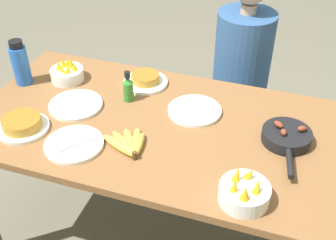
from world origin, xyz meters
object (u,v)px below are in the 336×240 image
empty_plate_far_left (195,111)px  person_figure (238,95)px  banana_bunch (129,144)px  frittata_plate_center (145,80)px  water_bottle (20,63)px  fruit_bowl_mango (67,73)px  empty_plate_far_right (74,144)px  skillet (287,137)px  empty_plate_near_front (76,105)px  hot_sauce_bottle (128,88)px  fruit_bowl_citrus (244,192)px  frittata_plate_side (22,125)px

empty_plate_far_left → person_figure: (0.11, 0.58, -0.26)m
banana_bunch → frittata_plate_center: size_ratio=0.90×
banana_bunch → water_bottle: (-0.69, 0.29, 0.09)m
frittata_plate_center → empty_plate_far_left: frittata_plate_center is taller
empty_plate_far_left → water_bottle: size_ratio=1.06×
fruit_bowl_mango → banana_bunch: bearing=-37.8°
empty_plate_far_right → skillet: bearing=20.2°
empty_plate_near_front → person_figure: person_figure is taller
banana_bunch → empty_plate_far_left: 0.37m
hot_sauce_bottle → skillet: bearing=-6.2°
empty_plate_near_front → skillet: bearing=2.8°
fruit_bowl_citrus → person_figure: bearing=100.6°
fruit_bowl_mango → empty_plate_near_front: bearing=-52.1°
skillet → frittata_plate_center: 0.75m
empty_plate_far_left → empty_plate_far_right: same height
frittata_plate_side → hot_sauce_bottle: bearing=45.8°
empty_plate_far_left → hot_sauce_bottle: hot_sauce_bottle is taller
hot_sauce_bottle → water_bottle: bearing=-177.6°
banana_bunch → person_figure: 0.98m
person_figure → skillet: bearing=-65.5°
water_bottle → person_figure: bearing=31.4°
frittata_plate_side → skillet: bearing=14.2°
frittata_plate_side → water_bottle: water_bottle is taller
frittata_plate_side → empty_plate_near_front: bearing=59.8°
skillet → fruit_bowl_citrus: 0.39m
frittata_plate_center → hot_sauce_bottle: bearing=-98.4°
empty_plate_far_right → fruit_bowl_citrus: bearing=-5.8°
frittata_plate_side → empty_plate_near_front: frittata_plate_side is taller
water_bottle → fruit_bowl_mango: bearing=25.7°
fruit_bowl_mango → person_figure: bearing=32.6°
skillet → empty_plate_far_right: bearing=-79.2°
skillet → frittata_plate_side: 1.11m
water_bottle → person_figure: 1.22m
hot_sauce_bottle → person_figure: 0.79m
skillet → water_bottle: (-1.29, 0.06, 0.08)m
empty_plate_near_front → frittata_plate_side: bearing=-120.2°
banana_bunch → empty_plate_near_front: banana_bunch is taller
empty_plate_far_left → frittata_plate_center: bearing=152.9°
water_bottle → hot_sauce_bottle: 0.56m
empty_plate_far_left → banana_bunch: bearing=-120.2°
frittata_plate_side → water_bottle: bearing=123.1°
empty_plate_far_right → water_bottle: 0.60m
skillet → empty_plate_near_front: bearing=-96.6°
empty_plate_far_left → person_figure: person_figure is taller
person_figure → banana_bunch: bearing=-108.5°
frittata_plate_side → water_bottle: 0.40m
hot_sauce_bottle → banana_bunch: bearing=-67.0°
banana_bunch → frittata_plate_side: (-0.48, -0.04, 0.01)m
skillet → empty_plate_far_left: 0.42m
frittata_plate_center → person_figure: person_figure is taller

